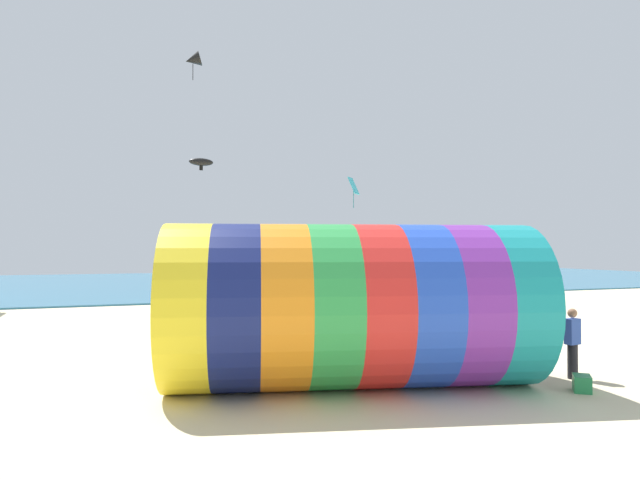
# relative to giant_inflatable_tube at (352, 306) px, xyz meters

# --- Properties ---
(ground_plane) EXTENTS (120.00, 120.00, 0.00)m
(ground_plane) POSITION_rel_giant_inflatable_tube_xyz_m (0.76, -0.10, -1.85)
(ground_plane) COLOR beige
(sea) EXTENTS (120.00, 40.00, 0.10)m
(sea) POSITION_rel_giant_inflatable_tube_xyz_m (0.76, 41.25, -1.80)
(sea) COLOR teal
(sea) RESTS_ON ground
(giant_inflatable_tube) EXTENTS (8.92, 5.59, 3.71)m
(giant_inflatable_tube) POSITION_rel_giant_inflatable_tube_xyz_m (0.00, 0.00, 0.00)
(giant_inflatable_tube) COLOR yellow
(giant_inflatable_tube) RESTS_ON ground
(kite_handler) EXTENTS (0.39, 0.27, 1.70)m
(kite_handler) POSITION_rel_giant_inflatable_tube_xyz_m (5.35, -1.11, -0.98)
(kite_handler) COLOR black
(kite_handler) RESTS_ON ground
(kite_black_parafoil) EXTENTS (1.28, 0.61, 0.66)m
(kite_black_parafoil) POSITION_rel_giant_inflatable_tube_xyz_m (-0.72, 17.30, 5.70)
(kite_black_parafoil) COLOR black
(kite_cyan_diamond) EXTENTS (0.71, 0.71, 1.47)m
(kite_cyan_diamond) POSITION_rel_giant_inflatable_tube_xyz_m (5.69, 12.65, 4.23)
(kite_cyan_diamond) COLOR #2DB2C6
(kite_black_delta) EXTENTS (1.01, 0.90, 1.38)m
(kite_black_delta) POSITION_rel_giant_inflatable_tube_xyz_m (-1.47, 15.04, 10.14)
(kite_black_delta) COLOR black
(cooler_box) EXTENTS (0.61, 0.63, 0.36)m
(cooler_box) POSITION_rel_giant_inflatable_tube_xyz_m (4.58, -2.15, -1.67)
(cooler_box) COLOR #268C4C
(cooler_box) RESTS_ON ground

